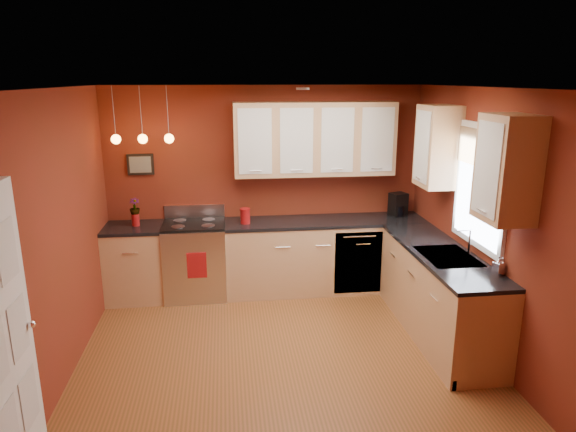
{
  "coord_description": "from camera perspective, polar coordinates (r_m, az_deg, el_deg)",
  "views": [
    {
      "loc": [
        -0.51,
        -4.37,
        2.69
      ],
      "look_at": [
        0.15,
        1.0,
        1.22
      ],
      "focal_mm": 32.0,
      "sensor_mm": 36.0,
      "label": 1
    }
  ],
  "objects": [
    {
      "name": "floor",
      "position": [
        5.16,
        -0.34,
        -16.27
      ],
      "size": [
        4.2,
        4.2,
        0.0
      ],
      "primitive_type": "plane",
      "color": "brown",
      "rests_on": "ground"
    },
    {
      "name": "ceiling",
      "position": [
        4.4,
        -0.39,
        14.01
      ],
      "size": [
        4.0,
        4.2,
        0.02
      ],
      "primitive_type": "cube",
      "color": "white",
      "rests_on": "wall_back"
    },
    {
      "name": "wall_back",
      "position": [
        6.64,
        -2.48,
        3.06
      ],
      "size": [
        4.0,
        0.02,
        2.6
      ],
      "primitive_type": "cube",
      "color": "maroon",
      "rests_on": "floor"
    },
    {
      "name": "wall_front",
      "position": [
        2.71,
        5.02,
        -15.71
      ],
      "size": [
        4.0,
        0.02,
        2.6
      ],
      "primitive_type": "cube",
      "color": "maroon",
      "rests_on": "floor"
    },
    {
      "name": "wall_left",
      "position": [
        4.82,
        -24.74,
        -3.02
      ],
      "size": [
        0.02,
        4.2,
        2.6
      ],
      "primitive_type": "cube",
      "color": "maroon",
      "rests_on": "floor"
    },
    {
      "name": "wall_right",
      "position": [
        5.23,
        21.97,
        -1.38
      ],
      "size": [
        0.02,
        4.2,
        2.6
      ],
      "primitive_type": "cube",
      "color": "maroon",
      "rests_on": "floor"
    },
    {
      "name": "base_cabinets_back_left",
      "position": [
        6.66,
        -16.53,
        -5.14
      ],
      "size": [
        0.7,
        0.6,
        0.9
      ],
      "primitive_type": "cube",
      "color": "tan",
      "rests_on": "floor"
    },
    {
      "name": "base_cabinets_back_right",
      "position": [
        6.68,
        4.08,
        -4.47
      ],
      "size": [
        2.54,
        0.6,
        0.9
      ],
      "primitive_type": "cube",
      "color": "tan",
      "rests_on": "floor"
    },
    {
      "name": "base_cabinets_right",
      "position": [
        5.76,
        16.35,
        -8.38
      ],
      "size": [
        0.6,
        2.1,
        0.9
      ],
      "primitive_type": "cube",
      "color": "tan",
      "rests_on": "floor"
    },
    {
      "name": "counter_back_left",
      "position": [
        6.52,
        -16.84,
        -1.26
      ],
      "size": [
        0.7,
        0.62,
        0.04
      ],
      "primitive_type": "cube",
      "color": "black",
      "rests_on": "base_cabinets_back_left"
    },
    {
      "name": "counter_back_right",
      "position": [
        6.54,
        4.16,
        -0.58
      ],
      "size": [
        2.54,
        0.62,
        0.04
      ],
      "primitive_type": "cube",
      "color": "black",
      "rests_on": "base_cabinets_back_right"
    },
    {
      "name": "counter_right",
      "position": [
        5.59,
        16.7,
        -3.95
      ],
      "size": [
        0.62,
        2.1,
        0.04
      ],
      "primitive_type": "cube",
      "color": "black",
      "rests_on": "base_cabinets_right"
    },
    {
      "name": "gas_range",
      "position": [
        6.57,
        -10.24,
        -4.74
      ],
      "size": [
        0.76,
        0.64,
        1.11
      ],
      "color": "silver",
      "rests_on": "floor"
    },
    {
      "name": "dishwasher_front",
      "position": [
        6.49,
        7.79,
        -5.16
      ],
      "size": [
        0.6,
        0.02,
        0.8
      ],
      "primitive_type": "cube",
      "color": "silver",
      "rests_on": "base_cabinets_back_right"
    },
    {
      "name": "sink",
      "position": [
        5.46,
        17.34,
        -4.5
      ],
      "size": [
        0.5,
        0.7,
        0.33
      ],
      "color": "gray",
      "rests_on": "counter_right"
    },
    {
      "name": "window",
      "position": [
        5.38,
        20.63,
        3.48
      ],
      "size": [
        0.06,
        1.02,
        1.22
      ],
      "color": "white",
      "rests_on": "wall_right"
    },
    {
      "name": "door_left_wall",
      "position": [
        3.86,
        -29.1,
        -12.37
      ],
      "size": [
        0.12,
        0.82,
        2.05
      ],
      "color": "white",
      "rests_on": "floor"
    },
    {
      "name": "upper_cabinets_back",
      "position": [
        6.43,
        2.97,
        8.54
      ],
      "size": [
        2.0,
        0.35,
        0.9
      ],
      "primitive_type": "cube",
      "color": "tan",
      "rests_on": "wall_back"
    },
    {
      "name": "upper_cabinets_right",
      "position": [
        5.3,
        19.33,
        6.29
      ],
      "size": [
        0.35,
        1.95,
        0.9
      ],
      "primitive_type": "cube",
      "color": "tan",
      "rests_on": "wall_right"
    },
    {
      "name": "wall_picture",
      "position": [
        6.62,
        -16.07,
        5.53
      ],
      "size": [
        0.32,
        0.03,
        0.26
      ],
      "primitive_type": "cube",
      "color": "black",
      "rests_on": "wall_back"
    },
    {
      "name": "pendant_lights",
      "position": [
        6.23,
        -15.85,
        8.32
      ],
      "size": [
        0.71,
        0.11,
        0.66
      ],
      "color": "gray",
      "rests_on": "ceiling"
    },
    {
      "name": "red_canister",
      "position": [
        6.35,
        -4.78,
        0.01
      ],
      "size": [
        0.13,
        0.13,
        0.19
      ],
      "color": "maroon",
      "rests_on": "counter_back_right"
    },
    {
      "name": "red_vase",
      "position": [
        6.51,
        -16.58,
        -0.41
      ],
      "size": [
        0.09,
        0.09,
        0.15
      ],
      "primitive_type": "cylinder",
      "color": "maroon",
      "rests_on": "counter_back_left"
    },
    {
      "name": "flowers",
      "position": [
        6.47,
        -16.68,
        0.96
      ],
      "size": [
        0.14,
        0.14,
        0.21
      ],
      "primitive_type": "imported",
      "rotation": [
        0.0,
        0.0,
        0.24
      ],
      "color": "maroon",
      "rests_on": "red_vase"
    },
    {
      "name": "coffee_maker",
      "position": [
        6.84,
        12.15,
        1.18
      ],
      "size": [
        0.25,
        0.25,
        0.3
      ],
      "rotation": [
        0.0,
        0.0,
        0.35
      ],
      "color": "black",
      "rests_on": "counter_back_right"
    },
    {
      "name": "soap_pump",
      "position": [
        5.07,
        22.36,
        -5.13
      ],
      "size": [
        0.1,
        0.11,
        0.18
      ],
      "primitive_type": "imported",
      "rotation": [
        0.0,
        0.0,
        0.35
      ],
      "color": "white",
      "rests_on": "counter_right"
    },
    {
      "name": "dish_towel",
      "position": [
        6.24,
        -10.1,
        -5.43
      ],
      "size": [
        0.23,
        0.02,
        0.32
      ],
      "primitive_type": "cube",
      "color": "maroon",
      "rests_on": "gas_range"
    }
  ]
}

